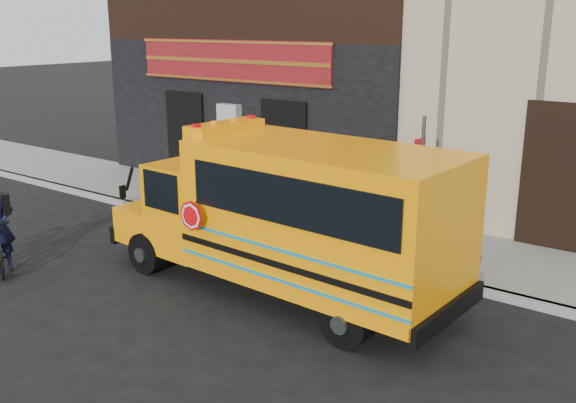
% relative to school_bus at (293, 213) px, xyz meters
% --- Properties ---
extents(ground, '(120.00, 120.00, 0.00)m').
position_rel_school_bus_xyz_m(ground, '(-0.54, -0.60, -1.51)').
color(ground, black).
rests_on(ground, ground).
extents(curb, '(40.00, 0.20, 0.15)m').
position_rel_school_bus_xyz_m(curb, '(-0.54, 2.00, -1.43)').
color(curb, gray).
rests_on(curb, ground).
extents(sidewalk, '(40.00, 3.00, 0.15)m').
position_rel_school_bus_xyz_m(sidewalk, '(-0.54, 3.50, -1.43)').
color(sidewalk, slate).
rests_on(sidewalk, ground).
extents(school_bus, '(7.00, 2.54, 2.92)m').
position_rel_school_bus_xyz_m(school_bus, '(0.00, 0.00, 0.00)').
color(school_bus, black).
rests_on(school_bus, ground).
extents(sign_pole, '(0.11, 0.26, 3.08)m').
position_rel_school_bus_xyz_m(sign_pole, '(1.45, 1.88, 0.19)').
color(sign_pole, '#3E4641').
rests_on(sign_pole, ground).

